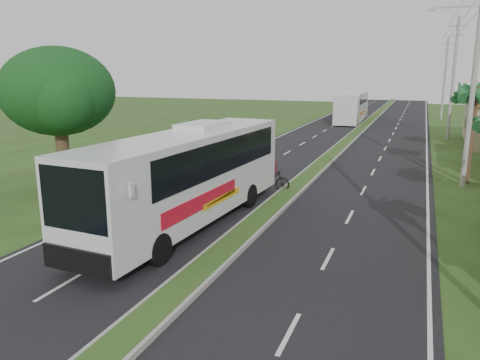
% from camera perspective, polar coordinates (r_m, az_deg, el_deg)
% --- Properties ---
extents(ground, '(180.00, 180.00, 0.00)m').
position_cam_1_polar(ground, '(13.22, -9.35, -15.19)').
color(ground, '#2D4519').
rests_on(ground, ground).
extents(road_asphalt, '(14.00, 160.00, 0.02)m').
position_cam_1_polar(road_asphalt, '(31.19, 9.50, 1.43)').
color(road_asphalt, black).
rests_on(road_asphalt, ground).
extents(median_strip, '(1.20, 160.00, 0.18)m').
position_cam_1_polar(median_strip, '(31.17, 9.51, 1.60)').
color(median_strip, gray).
rests_on(median_strip, ground).
extents(lane_edge_left, '(0.12, 160.00, 0.01)m').
position_cam_1_polar(lane_edge_left, '(33.16, -1.91, 2.28)').
color(lane_edge_left, silver).
rests_on(lane_edge_left, ground).
extents(lane_edge_right, '(0.12, 160.00, 0.01)m').
position_cam_1_polar(lane_edge_right, '(30.60, 21.86, 0.41)').
color(lane_edge_right, silver).
rests_on(lane_edge_right, ground).
extents(palm_verge_c, '(2.40, 2.40, 5.85)m').
position_cam_1_polar(palm_verge_c, '(29.10, 26.92, 9.54)').
color(palm_verge_c, '#473321').
rests_on(palm_verge_c, ground).
extents(palm_verge_d, '(2.40, 2.40, 5.25)m').
position_cam_1_polar(palm_verge_d, '(38.13, 26.36, 9.25)').
color(palm_verge_d, '#473321').
rests_on(palm_verge_d, ground).
extents(shade_tree, '(6.30, 6.00, 7.54)m').
position_cam_1_polar(shade_tree, '(27.04, -21.46, 9.68)').
color(shade_tree, '#473321').
rests_on(shade_tree, ground).
extents(utility_pole_b, '(3.20, 0.28, 12.00)m').
position_cam_1_polar(utility_pole_b, '(28.06, 26.67, 11.81)').
color(utility_pole_b, gray).
rests_on(utility_pole_b, ground).
extents(utility_pole_c, '(1.60, 0.28, 11.00)m').
position_cam_1_polar(utility_pole_c, '(48.02, 24.56, 11.30)').
color(utility_pole_c, gray).
rests_on(utility_pole_c, ground).
extents(utility_pole_d, '(1.60, 0.28, 10.50)m').
position_cam_1_polar(utility_pole_d, '(68.00, 23.69, 11.36)').
color(utility_pole_d, gray).
rests_on(utility_pole_d, ground).
extents(coach_bus_main, '(3.44, 12.91, 4.13)m').
position_cam_1_polar(coach_bus_main, '(19.13, -6.15, 1.08)').
color(coach_bus_main, silver).
rests_on(coach_bus_main, ground).
extents(coach_bus_far, '(2.93, 12.57, 3.65)m').
position_cam_1_polar(coach_bus_far, '(61.00, 13.51, 8.85)').
color(coach_bus_far, silver).
rests_on(coach_bus_far, ground).
extents(motorcyclist, '(2.00, 0.57, 2.16)m').
position_cam_1_polar(motorcyclist, '(24.86, 3.86, 0.37)').
color(motorcyclist, black).
rests_on(motorcyclist, ground).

